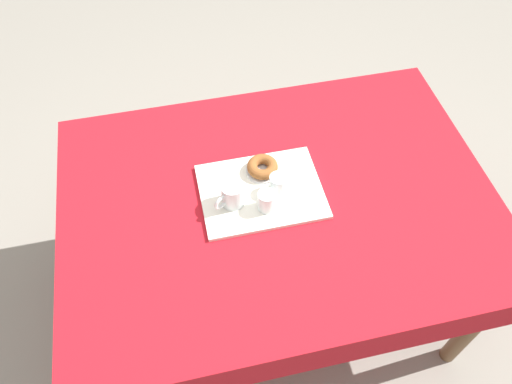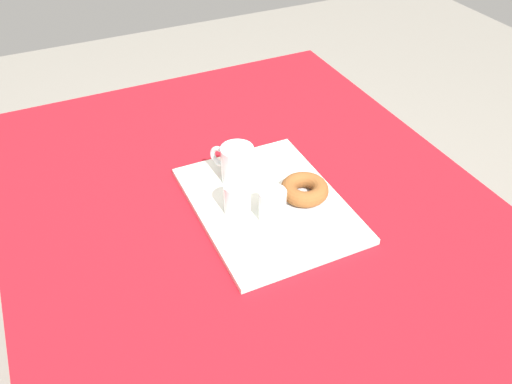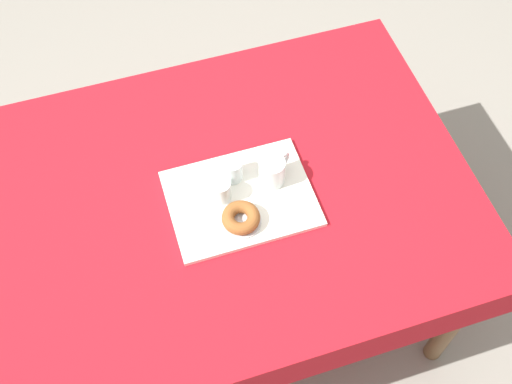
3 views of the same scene
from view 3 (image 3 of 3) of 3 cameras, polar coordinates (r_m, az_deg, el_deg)
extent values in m
plane|color=gray|center=(2.57, -2.45, -9.18)|extent=(6.00, 6.00, 0.00)
cube|color=#A8141E|center=(1.92, -3.24, -0.56)|extent=(1.52, 1.10, 0.04)
cube|color=#A8141E|center=(2.31, -6.89, 9.28)|extent=(1.52, 0.01, 0.14)
cube|color=#A8141E|center=(1.78, 1.91, -16.43)|extent=(1.52, 0.01, 0.14)
cube|color=#A8141E|center=(2.20, 16.16, 3.33)|extent=(0.01, 1.10, 0.14)
cylinder|color=brown|center=(2.62, 8.60, 7.00)|extent=(0.06, 0.06, 0.71)
cylinder|color=brown|center=(2.51, -20.54, -0.52)|extent=(0.06, 0.06, 0.71)
cylinder|color=brown|center=(2.25, 17.52, -10.64)|extent=(0.06, 0.06, 0.71)
cube|color=silver|center=(1.88, -1.38, -0.58)|extent=(0.42, 0.32, 0.01)
cylinder|color=silver|center=(1.87, 1.42, 1.84)|extent=(0.08, 0.08, 0.09)
cylinder|color=#5B230A|center=(1.88, 1.41, 1.69)|extent=(0.07, 0.07, 0.07)
torus|color=silver|center=(1.89, 2.43, 2.86)|extent=(0.05, 0.04, 0.06)
cylinder|color=silver|center=(1.89, -2.11, 2.01)|extent=(0.06, 0.06, 0.08)
cylinder|color=silver|center=(1.90, -2.09, 1.65)|extent=(0.05, 0.05, 0.03)
cylinder|color=silver|center=(1.85, -3.06, 0.17)|extent=(0.06, 0.06, 0.08)
cylinder|color=silver|center=(1.86, -3.04, 0.00)|extent=(0.05, 0.05, 0.05)
cylinder|color=silver|center=(1.83, -1.35, -2.65)|extent=(0.12, 0.12, 0.01)
torus|color=brown|center=(1.81, -1.36, -2.31)|extent=(0.11, 0.11, 0.04)
camera|label=1|loc=(2.04, -5.41, 51.52)|focal=34.70mm
camera|label=2|loc=(1.69, -36.36, 18.06)|focal=36.86mm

